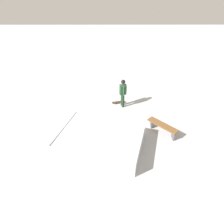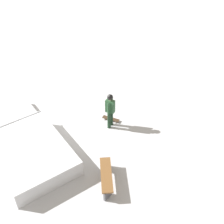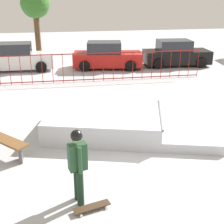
% 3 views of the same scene
% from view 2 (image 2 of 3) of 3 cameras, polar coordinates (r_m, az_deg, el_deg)
% --- Properties ---
extents(ground_plane, '(60.00, 60.00, 0.00)m').
position_cam_2_polar(ground_plane, '(13.18, -13.56, -4.91)').
color(ground_plane, '#B7BABF').
extents(skate_ramp, '(5.91, 4.01, 0.74)m').
position_cam_2_polar(skate_ramp, '(12.48, -16.06, -6.52)').
color(skate_ramp, silver).
rests_on(skate_ramp, ground).
extents(skater, '(0.42, 0.43, 1.73)m').
position_cam_2_polar(skater, '(12.75, -0.36, 0.70)').
color(skater, black).
rests_on(skater, ground).
extents(skateboard, '(0.82, 0.41, 0.09)m').
position_cam_2_polar(skateboard, '(13.66, -0.23, -1.31)').
color(skateboard, '#3F2D1E').
rests_on(skateboard, ground).
extents(park_bench, '(1.38, 1.44, 0.48)m').
position_cam_2_polar(park_bench, '(10.98, -1.09, -12.18)').
color(park_bench, brown).
rests_on(park_bench, ground).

